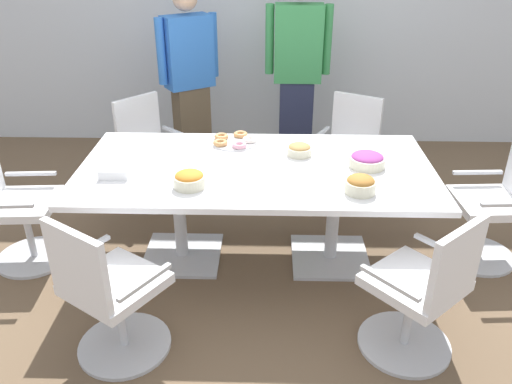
# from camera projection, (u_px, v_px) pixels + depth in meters

# --- Properties ---
(ground_plane) EXTENTS (10.00, 10.00, 0.01)m
(ground_plane) POSITION_uv_depth(u_px,v_px,m) (256.00, 258.00, 3.87)
(ground_plane) COLOR brown
(back_wall) EXTENTS (8.00, 0.10, 2.80)m
(back_wall) POSITION_uv_depth(u_px,v_px,m) (262.00, 11.00, 5.35)
(back_wall) COLOR silver
(back_wall) RESTS_ON ground
(conference_table) EXTENTS (2.40, 1.20, 0.75)m
(conference_table) POSITION_uv_depth(u_px,v_px,m) (256.00, 182.00, 3.58)
(conference_table) COLOR white
(conference_table) RESTS_ON ground
(office_chair_0) EXTENTS (0.57, 0.57, 0.91)m
(office_chair_0) POSITION_uv_depth(u_px,v_px,m) (494.00, 209.00, 3.70)
(office_chair_0) COLOR silver
(office_chair_0) RESTS_ON ground
(office_chair_1) EXTENTS (0.73, 0.73, 0.91)m
(office_chair_1) POSITION_uv_depth(u_px,v_px,m) (347.00, 156.00, 4.54)
(office_chair_1) COLOR silver
(office_chair_1) RESTS_ON ground
(office_chair_2) EXTENTS (0.76, 0.76, 0.91)m
(office_chair_2) POSITION_uv_depth(u_px,v_px,m) (151.00, 157.00, 4.52)
(office_chair_2) COLOR silver
(office_chair_2) RESTS_ON ground
(office_chair_3) EXTENTS (0.57, 0.57, 0.91)m
(office_chair_3) POSITION_uv_depth(u_px,v_px,m) (16.00, 211.00, 3.67)
(office_chair_3) COLOR silver
(office_chair_3) RESTS_ON ground
(office_chair_4) EXTENTS (0.75, 0.75, 0.91)m
(office_chair_4) POSITION_uv_depth(u_px,v_px,m) (109.00, 297.00, 2.83)
(office_chair_4) COLOR silver
(office_chair_4) RESTS_ON ground
(office_chair_5) EXTENTS (0.76, 0.76, 0.91)m
(office_chair_5) POSITION_uv_depth(u_px,v_px,m) (421.00, 295.00, 2.85)
(office_chair_5) COLOR silver
(office_chair_5) RESTS_ON ground
(person_standing_0) EXTENTS (0.55, 0.42, 1.74)m
(person_standing_0) POSITION_uv_depth(u_px,v_px,m) (190.00, 79.00, 4.90)
(person_standing_0) COLOR brown
(person_standing_0) RESTS_ON ground
(person_standing_1) EXTENTS (0.61, 0.24, 1.84)m
(person_standing_1) POSITION_uv_depth(u_px,v_px,m) (297.00, 71.00, 4.89)
(person_standing_1) COLOR #232842
(person_standing_1) RESTS_ON ground
(snack_bowl_pretzels) EXTENTS (0.19, 0.19, 0.11)m
(snack_bowl_pretzels) POSITION_uv_depth(u_px,v_px,m) (360.00, 184.00, 3.16)
(snack_bowl_pretzels) COLOR beige
(snack_bowl_pretzels) RESTS_ON conference_table
(snack_bowl_chips_orange) EXTENTS (0.20, 0.20, 0.11)m
(snack_bowl_chips_orange) POSITION_uv_depth(u_px,v_px,m) (189.00, 179.00, 3.23)
(snack_bowl_chips_orange) COLOR beige
(snack_bowl_chips_orange) RESTS_ON conference_table
(snack_bowl_cookies) EXTENTS (0.18, 0.18, 0.09)m
(snack_bowl_cookies) POSITION_uv_depth(u_px,v_px,m) (299.00, 149.00, 3.67)
(snack_bowl_cookies) COLOR beige
(snack_bowl_cookies) RESTS_ON conference_table
(snack_bowl_candy_mix) EXTENTS (0.25, 0.25, 0.10)m
(snack_bowl_candy_mix) POSITION_uv_depth(u_px,v_px,m) (367.00, 160.00, 3.50)
(snack_bowl_candy_mix) COLOR beige
(snack_bowl_candy_mix) RESTS_ON conference_table
(donut_platter) EXTENTS (0.34, 0.33, 0.04)m
(donut_platter) POSITION_uv_depth(u_px,v_px,m) (234.00, 141.00, 3.88)
(donut_platter) COLOR white
(donut_platter) RESTS_ON conference_table
(napkin_pile) EXTENTS (0.19, 0.19, 0.06)m
(napkin_pile) POSITION_uv_depth(u_px,v_px,m) (116.00, 170.00, 3.39)
(napkin_pile) COLOR white
(napkin_pile) RESTS_ON conference_table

